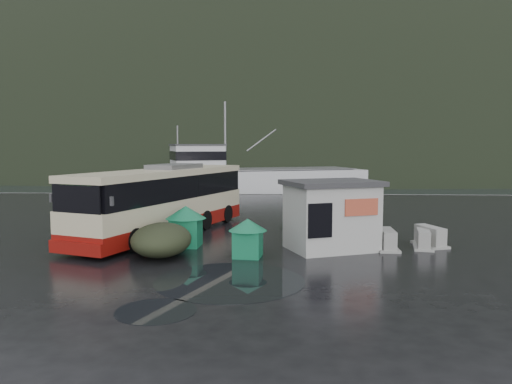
{
  "coord_description": "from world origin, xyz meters",
  "views": [
    {
      "loc": [
        3.61,
        -20.19,
        4.01
      ],
      "look_at": [
        2.49,
        4.03,
        1.7
      ],
      "focal_mm": 35.0,
      "sensor_mm": 36.0,
      "label": 1
    }
  ],
  "objects_px": {
    "jersey_barrier_a": "(423,248)",
    "dome_tent": "(162,256)",
    "white_van": "(120,228)",
    "ticket_kiosk": "(331,249)",
    "jersey_barrier_b": "(387,249)",
    "coach_bus": "(165,234)",
    "fishing_trawler": "(253,187)",
    "jersey_barrier_c": "(430,246)",
    "waste_bin_left": "(186,246)",
    "waste_bin_right": "(248,257)"
  },
  "relations": [
    {
      "from": "jersey_barrier_a",
      "to": "fishing_trawler",
      "type": "height_order",
      "value": "fishing_trawler"
    },
    {
      "from": "white_van",
      "to": "waste_bin_left",
      "type": "distance_m",
      "value": 5.68
    },
    {
      "from": "white_van",
      "to": "ticket_kiosk",
      "type": "height_order",
      "value": "ticket_kiosk"
    },
    {
      "from": "ticket_kiosk",
      "to": "jersey_barrier_b",
      "type": "bearing_deg",
      "value": -18.41
    },
    {
      "from": "ticket_kiosk",
      "to": "fishing_trawler",
      "type": "distance_m",
      "value": 28.77
    },
    {
      "from": "white_van",
      "to": "jersey_barrier_c",
      "type": "relative_size",
      "value": 3.73
    },
    {
      "from": "waste_bin_right",
      "to": "jersey_barrier_a",
      "type": "distance_m",
      "value": 6.95
    },
    {
      "from": "white_van",
      "to": "jersey_barrier_a",
      "type": "xyz_separation_m",
      "value": [
        13.25,
        -4.01,
        0.0
      ]
    },
    {
      "from": "white_van",
      "to": "waste_bin_left",
      "type": "relative_size",
      "value": 3.64
    },
    {
      "from": "waste_bin_left",
      "to": "jersey_barrier_a",
      "type": "height_order",
      "value": "waste_bin_left"
    },
    {
      "from": "jersey_barrier_a",
      "to": "jersey_barrier_c",
      "type": "height_order",
      "value": "jersey_barrier_c"
    },
    {
      "from": "jersey_barrier_a",
      "to": "waste_bin_left",
      "type": "bearing_deg",
      "value": -179.83
    },
    {
      "from": "waste_bin_left",
      "to": "waste_bin_right",
      "type": "relative_size",
      "value": 1.17
    },
    {
      "from": "white_van",
      "to": "ticket_kiosk",
      "type": "bearing_deg",
      "value": -29.31
    },
    {
      "from": "dome_tent",
      "to": "ticket_kiosk",
      "type": "relative_size",
      "value": 0.89
    },
    {
      "from": "white_van",
      "to": "jersey_barrier_c",
      "type": "distance_m",
      "value": 14.1
    },
    {
      "from": "waste_bin_left",
      "to": "jersey_barrier_b",
      "type": "relative_size",
      "value": 1.04
    },
    {
      "from": "waste_bin_left",
      "to": "ticket_kiosk",
      "type": "xyz_separation_m",
      "value": [
        5.66,
        -0.35,
        0.0
      ]
    },
    {
      "from": "dome_tent",
      "to": "jersey_barrier_b",
      "type": "height_order",
      "value": "dome_tent"
    },
    {
      "from": "fishing_trawler",
      "to": "jersey_barrier_c",
      "type": "bearing_deg",
      "value": -92.81
    },
    {
      "from": "jersey_barrier_b",
      "to": "fishing_trawler",
      "type": "relative_size",
      "value": 0.07
    },
    {
      "from": "waste_bin_right",
      "to": "jersey_barrier_b",
      "type": "height_order",
      "value": "waste_bin_right"
    },
    {
      "from": "dome_tent",
      "to": "ticket_kiosk",
      "type": "xyz_separation_m",
      "value": [
        6.23,
        1.4,
        0.0
      ]
    },
    {
      "from": "white_van",
      "to": "jersey_barrier_b",
      "type": "height_order",
      "value": "white_van"
    },
    {
      "from": "jersey_barrier_a",
      "to": "dome_tent",
      "type": "bearing_deg",
      "value": -169.76
    },
    {
      "from": "waste_bin_left",
      "to": "jersey_barrier_c",
      "type": "height_order",
      "value": "waste_bin_left"
    },
    {
      "from": "jersey_barrier_a",
      "to": "fishing_trawler",
      "type": "bearing_deg",
      "value": 106.15
    },
    {
      "from": "dome_tent",
      "to": "jersey_barrier_a",
      "type": "relative_size",
      "value": 2.12
    },
    {
      "from": "waste_bin_right",
      "to": "jersey_barrier_b",
      "type": "xyz_separation_m",
      "value": [
        5.26,
        1.52,
        0.0
      ]
    },
    {
      "from": "coach_bus",
      "to": "jersey_barrier_b",
      "type": "bearing_deg",
      "value": 3.4
    },
    {
      "from": "waste_bin_right",
      "to": "ticket_kiosk",
      "type": "bearing_deg",
      "value": 24.6
    },
    {
      "from": "jersey_barrier_c",
      "to": "waste_bin_left",
      "type": "bearing_deg",
      "value": -176.99
    },
    {
      "from": "coach_bus",
      "to": "jersey_barrier_c",
      "type": "bearing_deg",
      "value": 9.84
    },
    {
      "from": "white_van",
      "to": "fishing_trawler",
      "type": "xyz_separation_m",
      "value": [
        5.13,
        24.03,
        0.0
      ]
    },
    {
      "from": "waste_bin_right",
      "to": "dome_tent",
      "type": "height_order",
      "value": "waste_bin_right"
    },
    {
      "from": "white_van",
      "to": "dome_tent",
      "type": "distance_m",
      "value": 6.72
    },
    {
      "from": "coach_bus",
      "to": "dome_tent",
      "type": "bearing_deg",
      "value": -57.8
    },
    {
      "from": "dome_tent",
      "to": "jersey_barrier_c",
      "type": "height_order",
      "value": "dome_tent"
    },
    {
      "from": "jersey_barrier_a",
      "to": "jersey_barrier_c",
      "type": "bearing_deg",
      "value": 50.47
    },
    {
      "from": "coach_bus",
      "to": "jersey_barrier_a",
      "type": "relative_size",
      "value": 7.81
    },
    {
      "from": "coach_bus",
      "to": "fishing_trawler",
      "type": "height_order",
      "value": "fishing_trawler"
    },
    {
      "from": "dome_tent",
      "to": "jersey_barrier_c",
      "type": "distance_m",
      "value": 10.47
    },
    {
      "from": "jersey_barrier_a",
      "to": "ticket_kiosk",
      "type": "bearing_deg",
      "value": -174.0
    },
    {
      "from": "waste_bin_right",
      "to": "ticket_kiosk",
      "type": "relative_size",
      "value": 0.41
    },
    {
      "from": "coach_bus",
      "to": "ticket_kiosk",
      "type": "relative_size",
      "value": 3.27
    },
    {
      "from": "waste_bin_left",
      "to": "jersey_barrier_c",
      "type": "bearing_deg",
      "value": 3.01
    },
    {
      "from": "ticket_kiosk",
      "to": "jersey_barrier_a",
      "type": "bearing_deg",
      "value": -15.13
    },
    {
      "from": "waste_bin_left",
      "to": "fishing_trawler",
      "type": "distance_m",
      "value": 28.09
    },
    {
      "from": "jersey_barrier_c",
      "to": "fishing_trawler",
      "type": "height_order",
      "value": "fishing_trawler"
    },
    {
      "from": "coach_bus",
      "to": "jersey_barrier_c",
      "type": "xyz_separation_m",
      "value": [
        11.13,
        -2.11,
        0.0
      ]
    }
  ]
}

